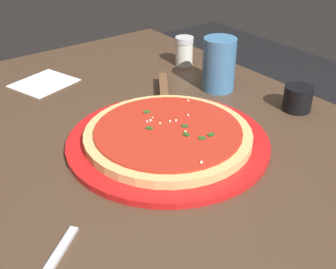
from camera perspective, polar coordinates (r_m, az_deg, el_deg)
The scene contains 8 objects.
restaurant_table at distance 0.88m, azimuth -2.52°, elevation -8.25°, with size 1.11×0.79×0.77m.
serving_plate at distance 0.78m, azimuth -0.00°, elevation -0.92°, with size 0.36×0.36×0.01m, color red.
pizza at distance 0.77m, azimuth 0.00°, elevation 0.05°, with size 0.30×0.30×0.02m.
pizza_server at distance 0.92m, azimuth -0.50°, elevation 5.16°, with size 0.21×0.16×0.01m.
cup_tall_drink at distance 0.98m, azimuth 6.75°, elevation 9.20°, with size 0.07×0.07×0.12m, color teal.
cup_small_sauce at distance 0.93m, azimuth 16.78°, elevation 4.59°, with size 0.06×0.06×0.05m, color black.
napkin_folded_right at distance 1.06m, azimuth -16.07°, elevation 6.55°, with size 0.11×0.13×0.00m, color white.
parmesan_shaker at distance 1.12m, azimuth 2.16°, elevation 10.96°, with size 0.05×0.05×0.07m.
Camera 1 is at (-0.57, 0.38, 1.18)m, focal length 46.10 mm.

